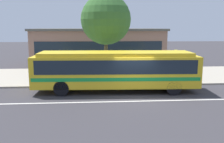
# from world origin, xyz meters

# --- Properties ---
(ground_plane) EXTENTS (120.00, 120.00, 0.00)m
(ground_plane) POSITION_xyz_m (0.00, 0.00, 0.00)
(ground_plane) COLOR #363438
(sidewalk_slab) EXTENTS (60.00, 8.00, 0.12)m
(sidewalk_slab) POSITION_xyz_m (0.00, 7.04, 0.06)
(sidewalk_slab) COLOR #A59B89
(sidewalk_slab) RESTS_ON ground_plane
(lane_stripe_center) EXTENTS (56.00, 0.16, 0.01)m
(lane_stripe_center) POSITION_xyz_m (0.00, -0.80, 0.00)
(lane_stripe_center) COLOR silver
(lane_stripe_center) RESTS_ON ground_plane
(transit_bus) EXTENTS (11.15, 3.01, 2.73)m
(transit_bus) POSITION_xyz_m (-1.06, 1.69, 1.59)
(transit_bus) COLOR gold
(transit_bus) RESTS_ON ground_plane
(pedestrian_waiting_near_sign) EXTENTS (0.42, 0.42, 1.67)m
(pedestrian_waiting_near_sign) POSITION_xyz_m (-1.81, 4.33, 1.09)
(pedestrian_waiting_near_sign) COLOR #77685A
(pedestrian_waiting_near_sign) RESTS_ON sidewalk_slab
(pedestrian_walking_along_curb) EXTENTS (0.46, 0.46, 1.69)m
(pedestrian_walking_along_curb) POSITION_xyz_m (-5.26, 5.02, 1.11)
(pedestrian_walking_along_curb) COLOR #67685B
(pedestrian_walking_along_curb) RESTS_ON sidewalk_slab
(bus_stop_sign) EXTENTS (0.11, 0.44, 2.53)m
(bus_stop_sign) POSITION_xyz_m (3.77, 3.69, 1.74)
(bus_stop_sign) COLOR gray
(bus_stop_sign) RESTS_ON sidewalk_slab
(street_tree_near_stop) EXTENTS (4.16, 4.16, 6.95)m
(street_tree_near_stop) POSITION_xyz_m (-1.52, 6.00, 4.98)
(street_tree_near_stop) COLOR brown
(street_tree_near_stop) RESTS_ON sidewalk_slab
(station_building) EXTENTS (15.06, 7.57, 4.19)m
(station_building) POSITION_xyz_m (-1.99, 14.97, 2.11)
(station_building) COLOR #856254
(station_building) RESTS_ON ground_plane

